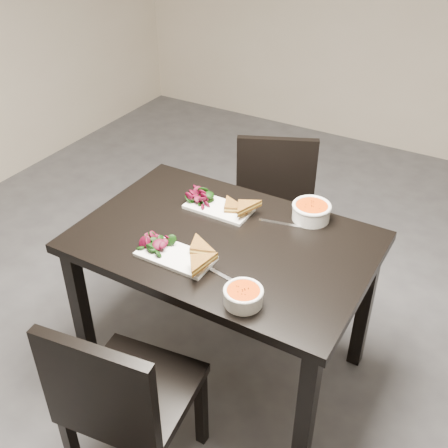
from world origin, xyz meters
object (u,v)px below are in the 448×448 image
chair_far (274,210)px  plate_near (176,256)px  soup_bowl_near (243,295)px  chair_near (122,398)px  plate_far (219,208)px  table (224,257)px  soup_bowl_far (311,211)px

chair_far → plate_near: size_ratio=2.83×
chair_far → soup_bowl_near: 1.07m
chair_near → plate_far: bearing=89.9°
chair_near → plate_far: (-0.11, 0.86, 0.27)m
table → chair_far: bearing=97.1°
soup_bowl_near → chair_far: bearing=109.1°
chair_near → plate_far: 0.91m
table → plate_far: bearing=126.5°
soup_bowl_near → soup_bowl_far: 0.61m
chair_far → soup_bowl_near: size_ratio=6.01×
table → chair_far: (-0.08, 0.67, -0.17)m
soup_bowl_far → plate_far: bearing=-160.4°
table → plate_near: (-0.10, -0.21, 0.11)m
table → soup_bowl_near: size_ratio=8.49×
chair_near → soup_bowl_near: chair_near is taller
table → soup_bowl_far: 0.42m
chair_far → plate_far: (-0.05, -0.50, 0.27)m
chair_near → plate_near: (-0.08, 0.48, 0.27)m
plate_near → soup_bowl_near: size_ratio=2.13×
table → soup_bowl_near: bearing=-50.1°
table → soup_bowl_far: bearing=51.0°
plate_near → soup_bowl_far: 0.62m
plate_near → table: bearing=65.1°
chair_far → plate_near: bearing=-115.1°
table → soup_bowl_far: (0.25, 0.31, 0.14)m
chair_far → soup_bowl_near: bearing=-95.2°
table → chair_near: 0.70m
chair_far → plate_far: chair_far is taller
plate_far → table: bearing=-53.5°
table → soup_bowl_far: soup_bowl_far is taller
soup_bowl_near → table: bearing=129.9°
soup_bowl_near → soup_bowl_far: size_ratio=0.84×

